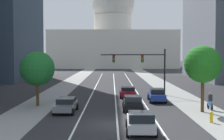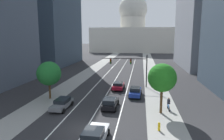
# 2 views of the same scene
# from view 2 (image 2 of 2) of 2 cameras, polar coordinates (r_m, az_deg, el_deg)

# --- Properties ---
(ground_plane) EXTENTS (400.00, 400.00, 0.00)m
(ground_plane) POSITION_cam_2_polar(r_m,az_deg,el_deg) (60.47, 2.72, 0.23)
(ground_plane) COLOR #2B2B2D
(sidewalk_left) EXTENTS (4.16, 130.00, 0.01)m
(sidewalk_left) POSITION_cam_2_polar(r_m,az_deg,el_deg) (57.04, -6.24, -0.37)
(sidewalk_left) COLOR gray
(sidewalk_left) RESTS_ON ground
(sidewalk_right) EXTENTS (4.16, 130.00, 0.01)m
(sidewalk_right) POSITION_cam_2_polar(r_m,az_deg,el_deg) (55.36, 10.97, -0.78)
(sidewalk_right) COLOR gray
(sidewalk_right) RESTS_ON ground
(lane_stripe_left) EXTENTS (0.16, 90.00, 0.01)m
(lane_stripe_left) POSITION_cam_2_polar(r_m,az_deg,el_deg) (46.31, -2.98, -2.60)
(lane_stripe_left) COLOR white
(lane_stripe_left) RESTS_ON ground
(lane_stripe_center) EXTENTS (0.16, 90.00, 0.01)m
(lane_stripe_center) POSITION_cam_2_polar(r_m,az_deg,el_deg) (45.81, 0.94, -2.72)
(lane_stripe_center) COLOR white
(lane_stripe_center) RESTS_ON ground
(lane_stripe_right) EXTENTS (0.16, 90.00, 0.01)m
(lane_stripe_right) POSITION_cam_2_polar(r_m,az_deg,el_deg) (45.53, 4.93, -2.83)
(lane_stripe_right) COLOR white
(lane_stripe_right) RESTS_ON ground
(office_tower_far_left) EXTENTS (15.84, 27.13, 37.78)m
(office_tower_far_left) POSITION_cam_2_polar(r_m,az_deg,el_deg) (74.43, -17.50, 16.16)
(office_tower_far_left) COLOR #334251
(office_tower_far_left) RESTS_ON ground
(capitol_building) EXTENTS (49.61, 24.70, 35.79)m
(capitol_building) POSITION_cam_2_polar(r_m,az_deg,el_deg) (130.13, 5.76, 10.34)
(capitol_building) COLOR beige
(capitol_building) RESTS_ON ground
(car_blue) EXTENTS (2.06, 4.64, 1.54)m
(car_blue) POSITION_cam_2_polar(r_m,az_deg,el_deg) (33.53, 6.49, -5.95)
(car_blue) COLOR #1E389E
(car_blue) RESTS_ON ground
(car_crimson) EXTENTS (2.10, 4.09, 1.36)m
(car_crimson) POSITION_cam_2_polar(r_m,az_deg,el_deg) (37.44, 1.78, -4.37)
(car_crimson) COLOR maroon
(car_crimson) RESTS_ON ground
(car_gray) EXTENTS (2.02, 4.55, 1.37)m
(car_gray) POSITION_cam_2_polar(r_m,az_deg,el_deg) (28.61, -13.72, -9.00)
(car_gray) COLOR slate
(car_gray) RESTS_ON ground
(car_black) EXTENTS (2.01, 4.34, 1.50)m
(car_black) POSITION_cam_2_polar(r_m,az_deg,el_deg) (27.94, -0.52, -9.09)
(car_black) COLOR black
(car_black) RESTS_ON ground
(car_silver) EXTENTS (2.18, 4.56, 1.53)m
(car_silver) POSITION_cam_2_polar(r_m,az_deg,el_deg) (19.46, -4.87, -17.69)
(car_silver) COLOR #B2B5BA
(car_silver) RESTS_ON ground
(traffic_signal_mast) EXTENTS (8.69, 0.39, 6.21)m
(traffic_signal_mast) POSITION_cam_2_polar(r_m,az_deg,el_deg) (39.07, 5.48, 1.56)
(traffic_signal_mast) COLOR black
(traffic_signal_mast) RESTS_ON ground
(fire_hydrant) EXTENTS (0.26, 0.35, 0.91)m
(fire_hydrant) POSITION_cam_2_polar(r_m,az_deg,el_deg) (22.38, 12.97, -15.03)
(fire_hydrant) COLOR yellow
(fire_hydrant) RESTS_ON ground
(cyclist) EXTENTS (0.37, 1.70, 1.72)m
(cyclist) POSITION_cam_2_polar(r_m,az_deg,el_deg) (28.22, 15.46, -9.08)
(cyclist) COLOR black
(cyclist) RESTS_ON ground
(street_tree_mid_left) EXTENTS (3.70, 3.70, 5.83)m
(street_tree_mid_left) POSITION_cam_2_polar(r_m,az_deg,el_deg) (32.86, -17.14, -0.95)
(street_tree_mid_left) COLOR #51381E
(street_tree_mid_left) RESTS_ON ground
(street_tree_mid_right) EXTENTS (3.55, 3.55, 6.34)m
(street_tree_mid_right) POSITION_cam_2_polar(r_m,az_deg,el_deg) (26.03, 13.78, -2.15)
(street_tree_mid_right) COLOR #51381E
(street_tree_mid_right) RESTS_ON ground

